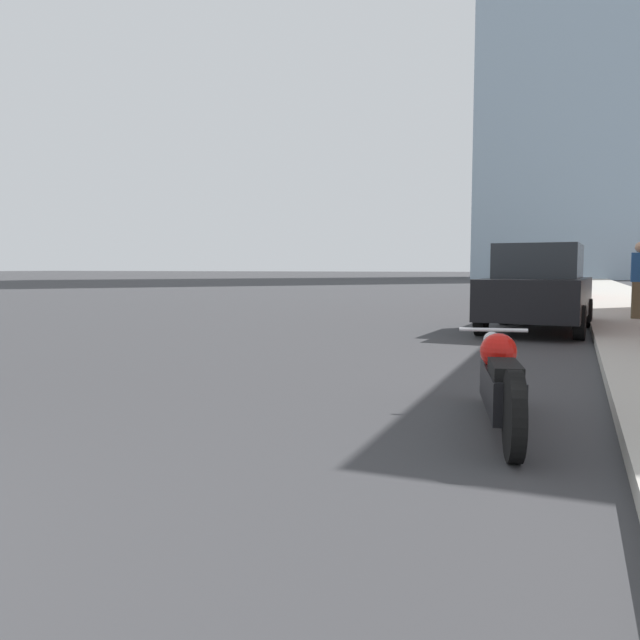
{
  "coord_description": "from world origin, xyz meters",
  "views": [
    {
      "loc": [
        3.84,
        -0.32,
        1.33
      ],
      "look_at": [
        1.23,
        6.09,
        0.75
      ],
      "focal_mm": 35.0,
      "sensor_mm": 36.0,
      "label": 1
    }
  ],
  "objects_px": {
    "parked_car_blue": "(556,275)",
    "motorcycle": "(500,382)",
    "pedestrian": "(639,279)",
    "parked_car_red": "(550,281)",
    "parked_car_black": "(538,289)"
  },
  "relations": [
    {
      "from": "parked_car_blue",
      "to": "pedestrian",
      "type": "xyz_separation_m",
      "value": [
        2.41,
        -23.26,
        0.2
      ]
    },
    {
      "from": "motorcycle",
      "to": "parked_car_red",
      "type": "distance_m",
      "value": 21.7
    },
    {
      "from": "parked_car_black",
      "to": "parked_car_red",
      "type": "relative_size",
      "value": 1.0
    },
    {
      "from": "parked_car_red",
      "to": "parked_car_blue",
      "type": "height_order",
      "value": "parked_car_blue"
    },
    {
      "from": "parked_car_blue",
      "to": "pedestrian",
      "type": "bearing_deg",
      "value": -79.28
    },
    {
      "from": "parked_car_red",
      "to": "pedestrian",
      "type": "bearing_deg",
      "value": -72.67
    },
    {
      "from": "pedestrian",
      "to": "motorcycle",
      "type": "bearing_deg",
      "value": -100.1
    },
    {
      "from": "motorcycle",
      "to": "parked_car_black",
      "type": "height_order",
      "value": "parked_car_black"
    },
    {
      "from": "motorcycle",
      "to": "parked_car_red",
      "type": "xyz_separation_m",
      "value": [
        -0.35,
        21.69,
        0.4
      ]
    },
    {
      "from": "parked_car_red",
      "to": "parked_car_blue",
      "type": "distance_m",
      "value": 12.41
    },
    {
      "from": "motorcycle",
      "to": "parked_car_blue",
      "type": "xyz_separation_m",
      "value": [
        -0.48,
        34.1,
        0.48
      ]
    },
    {
      "from": "parked_car_black",
      "to": "pedestrian",
      "type": "distance_m",
      "value": 3.17
    },
    {
      "from": "motorcycle",
      "to": "parked_car_red",
      "type": "relative_size",
      "value": 0.53
    },
    {
      "from": "parked_car_blue",
      "to": "motorcycle",
      "type": "bearing_deg",
      "value": -84.4
    },
    {
      "from": "parked_car_blue",
      "to": "pedestrian",
      "type": "height_order",
      "value": "pedestrian"
    }
  ]
}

